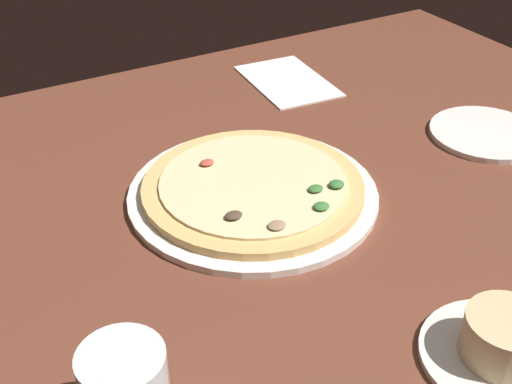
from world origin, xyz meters
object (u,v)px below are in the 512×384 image
ramekin_on_saucer (503,345)px  pizza_main (253,190)px  side_plate (486,133)px  paper_menu (288,81)px

ramekin_on_saucer → pizza_main: bearing=-79.1°
side_plate → paper_menu: size_ratio=0.88×
side_plate → pizza_main: bearing=-4.6°
pizza_main → side_plate: bearing=175.4°
side_plate → paper_menu: bearing=-63.4°
paper_menu → side_plate: bearing=121.1°
pizza_main → paper_menu: size_ratio=1.71×
pizza_main → ramekin_on_saucer: 38.14cm
ramekin_on_saucer → side_plate: 47.67cm
pizza_main → ramekin_on_saucer: ramekin_on_saucer is taller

